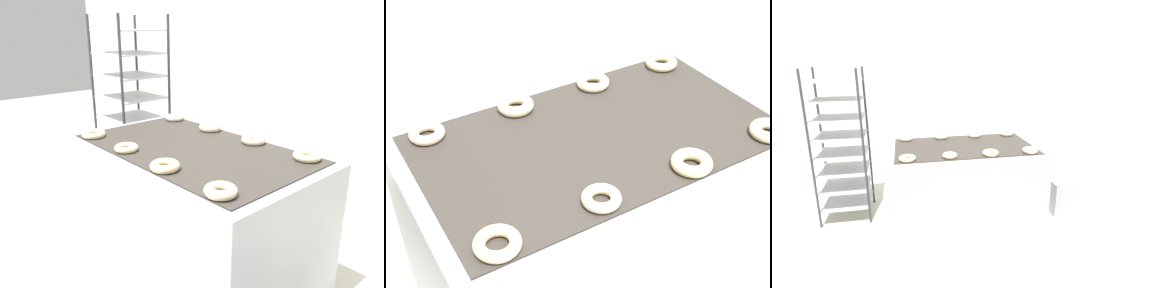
% 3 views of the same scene
% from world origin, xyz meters
% --- Properties ---
extents(wall_back, '(8.00, 0.05, 2.80)m').
position_xyz_m(wall_back, '(0.00, 2.12, 1.40)').
color(wall_back, silver).
rests_on(wall_back, ground_plane).
extents(fryer_machine, '(1.53, 0.94, 0.86)m').
position_xyz_m(fryer_machine, '(0.00, 0.72, 0.43)').
color(fryer_machine, '#A8AAB2').
rests_on(fryer_machine, ground_plane).
extents(baking_rack_cart, '(0.53, 0.50, 1.65)m').
position_xyz_m(baking_rack_cart, '(-1.27, 1.11, 0.84)').
color(baking_rack_cart, '#33383D').
rests_on(baking_rack_cart, ground_plane).
extents(donut_near_left, '(0.15, 0.15, 0.04)m').
position_xyz_m(donut_near_left, '(-0.59, 0.38, 0.88)').
color(donut_near_left, beige).
rests_on(donut_near_left, fryer_machine).
extents(donut_near_midleft, '(0.14, 0.14, 0.04)m').
position_xyz_m(donut_near_midleft, '(-0.20, 0.38, 0.88)').
color(donut_near_midleft, beige).
rests_on(donut_near_midleft, fryer_machine).
extents(donut_near_midright, '(0.15, 0.15, 0.05)m').
position_xyz_m(donut_near_midright, '(0.18, 0.37, 0.88)').
color(donut_near_midright, beige).
rests_on(donut_near_midright, fryer_machine).
extents(donut_near_right, '(0.15, 0.15, 0.05)m').
position_xyz_m(donut_near_right, '(0.58, 0.37, 0.89)').
color(donut_near_right, beige).
rests_on(donut_near_right, fryer_machine).
extents(donut_far_left, '(0.14, 0.14, 0.04)m').
position_xyz_m(donut_far_left, '(-0.58, 1.06, 0.88)').
color(donut_far_left, beige).
rests_on(donut_far_left, fryer_machine).
extents(donut_far_midleft, '(0.15, 0.15, 0.05)m').
position_xyz_m(donut_far_midleft, '(-0.19, 1.06, 0.88)').
color(donut_far_midleft, beige).
rests_on(donut_far_midleft, fryer_machine).
extents(donut_far_midright, '(0.15, 0.15, 0.04)m').
position_xyz_m(donut_far_midright, '(0.19, 1.06, 0.88)').
color(donut_far_midright, beige).
rests_on(donut_far_midright, fryer_machine).
extents(donut_far_right, '(0.15, 0.15, 0.04)m').
position_xyz_m(donut_far_right, '(0.58, 1.05, 0.88)').
color(donut_far_right, beige).
rests_on(donut_far_right, fryer_machine).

